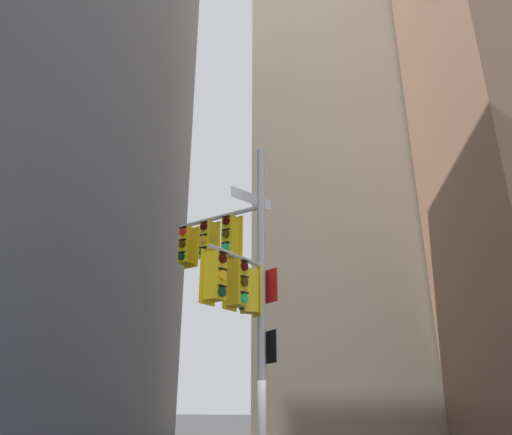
# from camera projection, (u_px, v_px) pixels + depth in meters

# --- Properties ---
(building_mid_block) EXTENTS (12.72, 12.72, 39.93)m
(building_mid_block) POSITION_uv_depth(u_px,v_px,m) (339.00, 168.00, 38.95)
(building_mid_block) COLOR tan
(building_mid_block) RESTS_ON ground
(signal_pole_assembly) EXTENTS (2.81, 3.13, 8.21)m
(signal_pole_assembly) POSITION_uv_depth(u_px,v_px,m) (232.00, 274.00, 11.23)
(signal_pole_assembly) COLOR #B2B2B5
(signal_pole_assembly) RESTS_ON ground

